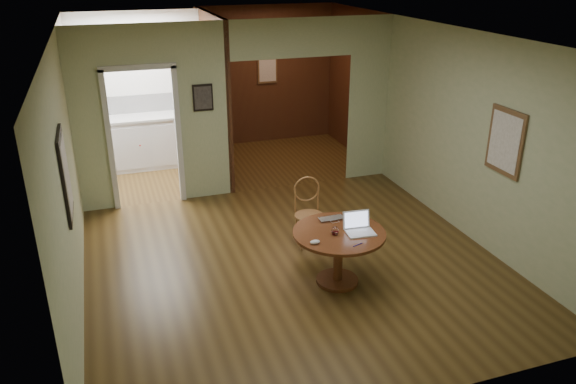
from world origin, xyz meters
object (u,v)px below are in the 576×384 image
object	(u,v)px
open_laptop	(359,226)
closed_laptop	(333,220)
dining_table	(339,245)
chair	(308,208)

from	to	relation	value
open_laptop	closed_laptop	xyz separation A→B (m)	(-0.17, 0.34, -0.05)
open_laptop	dining_table	bearing A→B (deg)	169.48
closed_laptop	open_laptop	bearing A→B (deg)	-63.79
closed_laptop	dining_table	bearing A→B (deg)	-98.84
chair	open_laptop	distance (m)	1.15
dining_table	chair	xyz separation A→B (m)	(0.02, 1.05, 0.02)
dining_table	open_laptop	bearing A→B (deg)	-15.59
closed_laptop	chair	bearing A→B (deg)	90.69
open_laptop	closed_laptop	bearing A→B (deg)	121.94
chair	closed_laptop	distance (m)	0.79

